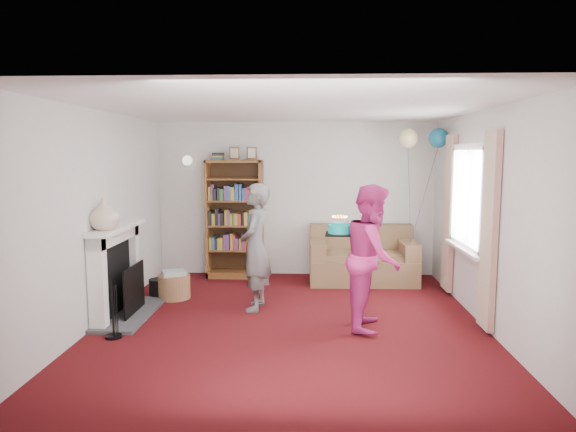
{
  "coord_description": "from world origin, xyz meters",
  "views": [
    {
      "loc": [
        0.22,
        -5.87,
        2.0
      ],
      "look_at": [
        -0.05,
        0.6,
        1.2
      ],
      "focal_mm": 32.0,
      "sensor_mm": 36.0,
      "label": 1
    }
  ],
  "objects_px": {
    "bookcase": "(235,220)",
    "birthday_cake": "(340,229)",
    "person_magenta": "(373,257)",
    "person_striped": "(255,247)",
    "sofa": "(362,260)"
  },
  "relations": [
    {
      "from": "person_magenta",
      "to": "bookcase",
      "type": "bearing_deg",
      "value": 48.78
    },
    {
      "from": "bookcase",
      "to": "birthday_cake",
      "type": "xyz_separation_m",
      "value": [
        1.56,
        -2.25,
        0.19
      ]
    },
    {
      "from": "bookcase",
      "to": "birthday_cake",
      "type": "relative_size",
      "value": 6.5
    },
    {
      "from": "sofa",
      "to": "person_striped",
      "type": "relative_size",
      "value": 1.01
    },
    {
      "from": "bookcase",
      "to": "person_striped",
      "type": "height_order",
      "value": "bookcase"
    },
    {
      "from": "bookcase",
      "to": "person_striped",
      "type": "bearing_deg",
      "value": -73.65
    },
    {
      "from": "person_magenta",
      "to": "sofa",
      "type": "bearing_deg",
      "value": 7.36
    },
    {
      "from": "birthday_cake",
      "to": "sofa",
      "type": "bearing_deg",
      "value": 76.63
    },
    {
      "from": "person_striped",
      "to": "birthday_cake",
      "type": "distance_m",
      "value": 1.18
    },
    {
      "from": "birthday_cake",
      "to": "bookcase",
      "type": "bearing_deg",
      "value": 124.7
    },
    {
      "from": "bookcase",
      "to": "person_magenta",
      "type": "xyz_separation_m",
      "value": [
        1.93,
        -2.41,
        -0.1
      ]
    },
    {
      "from": "sofa",
      "to": "person_magenta",
      "type": "xyz_separation_m",
      "value": [
        -0.11,
        -2.18,
        0.5
      ]
    },
    {
      "from": "sofa",
      "to": "person_magenta",
      "type": "relative_size",
      "value": 0.99
    },
    {
      "from": "bookcase",
      "to": "birthday_cake",
      "type": "distance_m",
      "value": 2.74
    },
    {
      "from": "person_striped",
      "to": "birthday_cake",
      "type": "bearing_deg",
      "value": 70.34
    }
  ]
}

